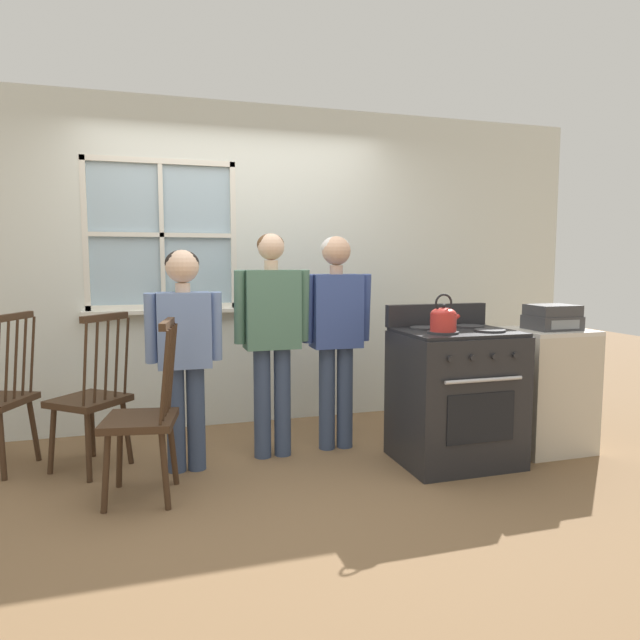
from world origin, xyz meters
The scene contains 12 objects.
ground_plane centered at (0.00, 0.00, 0.00)m, with size 16.00×16.00×0.00m, color brown.
wall_back centered at (0.04, 1.40, 1.33)m, with size 6.40×0.16×2.70m.
chair_by_window centered at (-1.12, 0.56, 0.47)m, with size 0.58×0.58×1.06m.
chair_near_wall centered at (-0.78, -0.03, 0.47)m, with size 0.47×0.48×1.06m.
person_elderly_left centered at (-0.52, 0.35, 0.90)m, with size 0.49×0.23×1.47m.
person_teen_center centered at (0.09, 0.46, 0.95)m, with size 0.53×0.22×1.59m.
person_adult_right centered at (0.58, 0.50, 0.96)m, with size 0.52×0.23×1.57m.
stove centered at (1.28, -0.02, 0.47)m, with size 0.78×0.68×1.08m.
kettle centered at (1.10, -0.15, 1.02)m, with size 0.21×0.17×0.25m.
potted_plant centered at (-0.49, 1.31, 1.09)m, with size 0.12×0.12×0.27m.
side_counter centered at (2.07, 0.02, 0.45)m, with size 0.55×0.50×0.90m.
stereo centered at (2.07, 0.00, 0.99)m, with size 0.34×0.29×0.18m.
Camera 1 is at (-0.75, -3.44, 1.40)m, focal length 32.00 mm.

